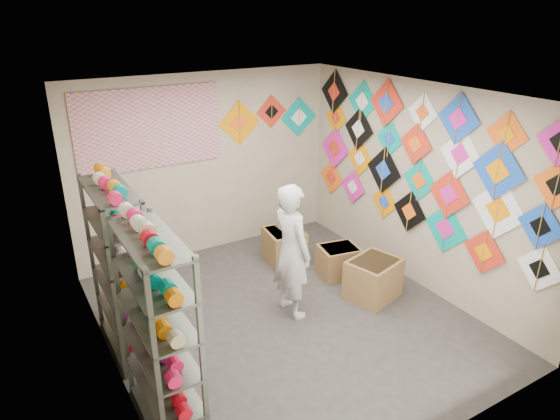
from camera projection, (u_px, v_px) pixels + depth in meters
ground at (286, 318)px, 6.10m from camera, size 4.50×4.50×0.00m
room_walls at (286, 192)px, 5.48m from camera, size 4.50×4.50×4.50m
shelf_rack_front at (159, 335)px, 4.22m from camera, size 0.40×1.10×1.90m
shelf_rack_back at (120, 271)px, 5.25m from camera, size 0.40×1.10×1.90m
string_spools at (136, 291)px, 4.70m from camera, size 0.12×2.36×0.12m
kite_wall_display at (414, 163)px, 6.45m from camera, size 0.06×4.26×2.04m
back_wall_kites at (269, 118)px, 7.65m from camera, size 1.72×0.02×0.73m
poster at (150, 129)px, 6.74m from camera, size 2.00×0.01×1.10m
shopkeeper at (291, 251)px, 5.91m from camera, size 0.69×0.51×1.68m
carton_a at (373, 279)px, 6.45m from camera, size 0.75×0.68×0.53m
carton_b at (339, 261)px, 6.99m from camera, size 0.60×0.53×0.44m
carton_c at (284, 246)px, 7.38m from camera, size 0.58×0.63×0.49m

